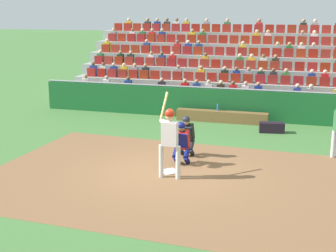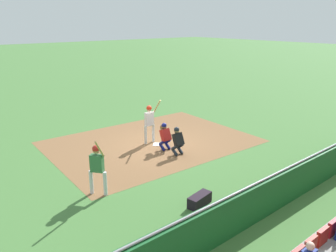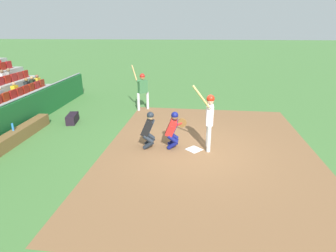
% 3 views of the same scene
% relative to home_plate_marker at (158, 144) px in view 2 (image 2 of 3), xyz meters
% --- Properties ---
extents(ground_plane, '(160.00, 160.00, 0.00)m').
position_rel_home_plate_marker_xyz_m(ground_plane, '(0.00, 0.00, -0.02)').
color(ground_plane, '#447337').
extents(infield_dirt_patch, '(9.84, 7.35, 0.01)m').
position_rel_home_plate_marker_xyz_m(infield_dirt_patch, '(0.00, 0.50, -0.01)').
color(infield_dirt_patch, brown).
rests_on(infield_dirt_patch, ground_plane).
extents(home_plate_marker, '(0.62, 0.62, 0.02)m').
position_rel_home_plate_marker_xyz_m(home_plate_marker, '(0.00, 0.00, 0.00)').
color(home_plate_marker, white).
rests_on(home_plate_marker, infield_dirt_patch).
extents(batter_at_plate, '(0.60, 0.73, 2.22)m').
position_rel_home_plate_marker_xyz_m(batter_at_plate, '(-0.13, 0.46, 1.16)').
color(batter_at_plate, silver).
rests_on(batter_at_plate, ground_plane).
extents(catcher_crouching, '(0.46, 0.72, 1.30)m').
position_rel_home_plate_marker_xyz_m(catcher_crouching, '(-0.13, -0.71, 0.70)').
color(catcher_crouching, navy).
rests_on(catcher_crouching, ground_plane).
extents(home_plate_umpire, '(0.46, 0.45, 1.29)m').
position_rel_home_plate_marker_xyz_m(home_plate_umpire, '(-0.08, -1.54, 0.69)').
color(home_plate_umpire, '#1D232C').
rests_on(home_plate_umpire, ground_plane).
extents(dugout_wall, '(15.18, 0.24, 1.29)m').
position_rel_home_plate_marker_xyz_m(dugout_wall, '(0.00, -6.88, 0.60)').
color(dugout_wall, '#185928').
rests_on(dugout_wall, ground_plane).
extents(dugout_bench, '(3.61, 0.40, 0.44)m').
position_rel_home_plate_marker_xyz_m(dugout_bench, '(-0.30, -6.33, 0.20)').
color(dugout_bench, brown).
rests_on(dugout_bench, ground_plane).
extents(water_bottle_on_bench, '(0.07, 0.07, 0.27)m').
position_rel_home_plate_marker_xyz_m(water_bottle_on_bench, '(-0.12, -6.38, 0.56)').
color(water_bottle_on_bench, '#2D78CB').
rests_on(water_bottle_on_bench, dugout_bench).
extents(equipment_duffel_bag, '(0.94, 0.50, 0.37)m').
position_rel_home_plate_marker_xyz_m(equipment_duffel_bag, '(-2.34, -5.21, 0.17)').
color(equipment_duffel_bag, black).
rests_on(equipment_duffel_bag, ground_plane).
extents(on_deck_batter, '(0.56, 0.87, 2.16)m').
position_rel_home_plate_marker_xyz_m(on_deck_batter, '(-4.51, -2.51, 1.10)').
color(on_deck_batter, silver).
rests_on(on_deck_batter, ground_plane).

